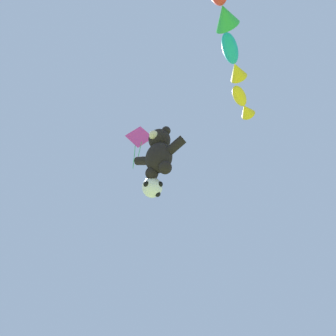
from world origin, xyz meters
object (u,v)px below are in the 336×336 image
(fish_kite_goldfin, at_px, (243,103))
(fish_kite_teal, at_px, (233,60))
(teddy_bear_kite, at_px, (159,152))
(fish_kite_crimson, at_px, (221,0))
(diamond_kite, at_px, (139,138))
(soccer_ball_kite, at_px, (152,187))

(fish_kite_goldfin, xyz_separation_m, fish_kite_teal, (0.35, -1.71, 0.61))
(teddy_bear_kite, distance_m, fish_kite_crimson, 5.46)
(teddy_bear_kite, distance_m, fish_kite_teal, 4.79)
(teddy_bear_kite, height_order, fish_kite_teal, fish_kite_teal)
(fish_kite_goldfin, height_order, fish_kite_crimson, fish_kite_goldfin)
(fish_kite_goldfin, distance_m, fish_kite_crimson, 4.14)
(teddy_bear_kite, xyz_separation_m, diamond_kite, (-1.92, 0.70, 2.59))
(soccer_ball_kite, xyz_separation_m, fish_kite_goldfin, (4.01, 1.08, 3.59))
(fish_kite_teal, bearing_deg, soccer_ball_kite, 171.72)
(diamond_kite, bearing_deg, fish_kite_crimson, -28.81)
(fish_kite_crimson, bearing_deg, diamond_kite, 151.19)
(fish_kite_teal, bearing_deg, fish_kite_crimson, -80.93)
(soccer_ball_kite, bearing_deg, fish_kite_teal, -8.28)
(soccer_ball_kite, bearing_deg, teddy_bear_kite, -32.05)
(fish_kite_teal, height_order, diamond_kite, diamond_kite)
(fish_kite_teal, bearing_deg, fish_kite_goldfin, 101.60)
(teddy_bear_kite, bearing_deg, diamond_kite, 159.94)
(soccer_ball_kite, xyz_separation_m, diamond_kite, (-1.43, 0.40, 4.01))
(fish_kite_crimson, xyz_separation_m, diamond_kite, (-6.17, 3.39, 0.50))
(soccer_ball_kite, height_order, fish_kite_teal, fish_kite_teal)
(teddy_bear_kite, relative_size, fish_kite_crimson, 1.28)
(fish_kite_crimson, relative_size, diamond_kite, 0.68)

